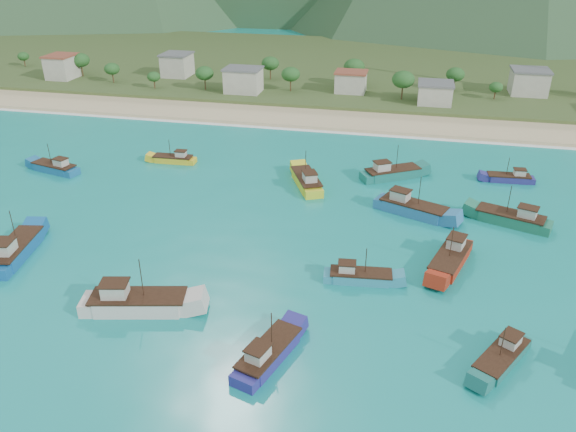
% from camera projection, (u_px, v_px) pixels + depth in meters
% --- Properties ---
extents(ground, '(600.00, 600.00, 0.00)m').
position_uv_depth(ground, '(283.00, 301.00, 72.43)').
color(ground, '#0C7688').
rests_on(ground, ground).
extents(beach, '(400.00, 18.00, 1.20)m').
position_uv_depth(beach, '(353.00, 121.00, 141.25)').
color(beach, beige).
rests_on(beach, ground).
extents(land, '(400.00, 110.00, 2.40)m').
position_uv_depth(land, '(373.00, 69.00, 194.39)').
color(land, '#385123').
rests_on(land, ground).
extents(surf_line, '(400.00, 2.50, 0.08)m').
position_uv_depth(surf_line, '(348.00, 133.00, 132.97)').
color(surf_line, white).
rests_on(surf_line, ground).
extents(village, '(209.57, 27.20, 6.73)m').
position_uv_depth(village, '(391.00, 83.00, 157.78)').
color(village, beige).
rests_on(village, ground).
extents(vegetation, '(275.55, 25.74, 9.04)m').
position_uv_depth(vegetation, '(384.00, 79.00, 158.89)').
color(vegetation, '#235623').
rests_on(vegetation, ground).
extents(boat_1, '(6.98, 12.25, 6.95)m').
position_uv_depth(boat_1, '(450.00, 260.00, 79.82)').
color(boat_1, '#9F2713').
rests_on(boat_1, ground).
extents(boat_2, '(11.99, 9.12, 7.02)m').
position_uv_depth(boat_2, '(391.00, 174.00, 108.16)').
color(boat_2, '#166B61').
rests_on(boat_2, ground).
extents(boat_3, '(6.21, 11.08, 6.28)m').
position_uv_depth(boat_3, '(268.00, 355.00, 62.06)').
color(boat_3, navy).
rests_on(boat_3, ground).
extents(boat_5, '(13.84, 6.71, 7.86)m').
position_uv_depth(boat_5, '(137.00, 303.00, 70.17)').
color(boat_5, beige).
rests_on(boat_5, ground).
extents(boat_6, '(5.98, 13.08, 7.45)m').
position_uv_depth(boat_6, '(15.00, 251.00, 81.81)').
color(boat_6, '#10569B').
rests_on(boat_6, ground).
extents(boat_8, '(8.17, 12.28, 7.03)m').
position_uv_depth(boat_8, '(307.00, 181.00, 104.80)').
color(boat_8, yellow).
rests_on(boat_8, ground).
extents(boat_9, '(7.37, 9.62, 5.64)m').
position_uv_depth(boat_9, '(501.00, 358.00, 61.73)').
color(boat_9, '#1B6660').
rests_on(boat_9, ground).
extents(boat_10, '(10.79, 5.44, 6.12)m').
position_uv_depth(boat_10, '(55.00, 168.00, 111.08)').
color(boat_10, '#155D93').
rests_on(boat_10, ground).
extents(boat_12, '(8.96, 3.16, 5.20)m').
position_uv_depth(boat_12, '(509.00, 179.00, 106.83)').
color(boat_12, navy).
rests_on(boat_12, ground).
extents(boat_13, '(13.00, 8.25, 7.41)m').
position_uv_depth(boat_13, '(412.00, 209.00, 94.31)').
color(boat_13, teal).
rests_on(boat_13, ground).
extents(boat_14, '(9.03, 3.00, 5.27)m').
position_uv_depth(boat_14, '(174.00, 160.00, 115.69)').
color(boat_14, yellow).
rests_on(boat_14, ground).
extents(boat_15, '(12.36, 7.34, 7.02)m').
position_uv_depth(boat_15, '(511.00, 219.00, 91.04)').
color(boat_15, '#1D6F53').
rests_on(boat_15, ground).
extents(boat_18, '(9.66, 3.73, 5.57)m').
position_uv_depth(boat_18, '(359.00, 277.00, 76.22)').
color(boat_18, teal).
rests_on(boat_18, ground).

